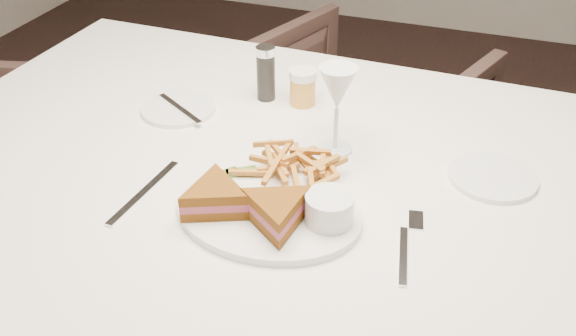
{
  "coord_description": "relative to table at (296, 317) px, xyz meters",
  "views": [
    {
      "loc": [
        0.17,
        -1.14,
        1.43
      ],
      "look_at": [
        -0.14,
        -0.27,
        0.8
      ],
      "focal_mm": 40.0,
      "sensor_mm": 36.0,
      "label": 1
    }
  ],
  "objects": [
    {
      "name": "chair_far",
      "position": [
        -0.1,
        0.83,
        -0.02
      ],
      "size": [
        0.86,
        0.83,
        0.7
      ],
      "primitive_type": "imported",
      "rotation": [
        0.0,
        0.0,
        2.8
      ],
      "color": "#47312C",
      "rests_on": "ground"
    },
    {
      "name": "table",
      "position": [
        0.0,
        0.0,
        0.0
      ],
      "size": [
        1.62,
        1.11,
        0.75
      ],
      "primitive_type": "cube",
      "rotation": [
        0.0,
        0.0,
        -0.03
      ],
      "color": "white",
      "rests_on": "ground"
    },
    {
      "name": "table_setting",
      "position": [
        -0.01,
        -0.03,
        0.41
      ],
      "size": [
        0.82,
        0.61,
        0.18
      ],
      "color": "white",
      "rests_on": "table"
    }
  ]
}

